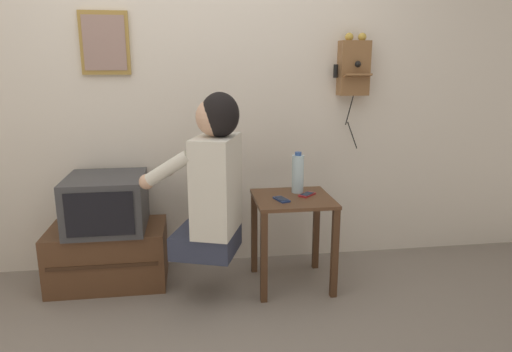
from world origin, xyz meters
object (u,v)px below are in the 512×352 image
(wall_phone_antique, at_px, (354,67))
(cell_phone_held, at_px, (282,199))
(cell_phone_spare, at_px, (307,195))
(television, at_px, (107,203))
(water_bottle, at_px, (298,173))
(framed_picture, at_px, (105,43))
(person, at_px, (213,178))

(wall_phone_antique, relative_size, cell_phone_held, 5.82)
(cell_phone_spare, bearing_deg, cell_phone_held, -110.00)
(television, distance_m, water_bottle, 1.24)
(television, distance_m, framed_picture, 1.02)
(television, relative_size, cell_phone_spare, 3.70)
(person, distance_m, television, 0.75)
(cell_phone_held, bearing_deg, television, 150.56)
(cell_phone_spare, bearing_deg, person, -121.66)
(wall_phone_antique, distance_m, water_bottle, 0.85)
(television, distance_m, cell_phone_held, 1.12)
(wall_phone_antique, xyz_separation_m, water_bottle, (-0.44, -0.28, -0.67))
(person, relative_size, cell_phone_spare, 7.41)
(television, bearing_deg, framed_picture, 85.54)
(framed_picture, distance_m, cell_phone_spare, 1.62)
(television, relative_size, water_bottle, 1.79)
(television, xyz_separation_m, framed_picture, (0.02, 0.25, 0.99))
(framed_picture, height_order, cell_phone_held, framed_picture)
(television, xyz_separation_m, cell_phone_spare, (1.27, -0.15, 0.05))
(television, relative_size, cell_phone_held, 3.55)
(wall_phone_antique, relative_size, framed_picture, 2.00)
(framed_picture, distance_m, cell_phone_held, 1.51)
(framed_picture, bearing_deg, water_bottle, -14.96)
(person, distance_m, cell_phone_spare, 0.64)
(person, bearing_deg, television, 85.82)
(person, bearing_deg, framed_picture, 69.15)
(wall_phone_antique, bearing_deg, television, -172.83)
(cell_phone_held, distance_m, cell_phone_spare, 0.20)
(television, distance_m, wall_phone_antique, 1.88)
(cell_phone_held, relative_size, cell_phone_spare, 1.04)
(television, bearing_deg, person, -23.40)
(cell_phone_held, bearing_deg, water_bottle, 32.62)
(wall_phone_antique, relative_size, cell_phone_spare, 6.07)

